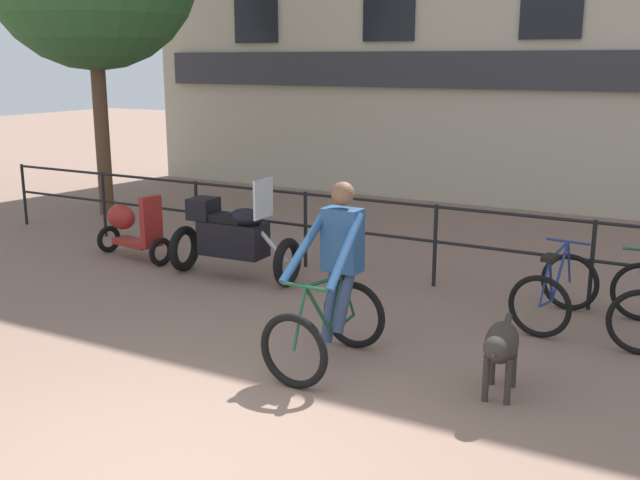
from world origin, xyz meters
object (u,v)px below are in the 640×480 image
cyclist_with_bike (333,284)px  parked_scooter (131,227)px  parked_bicycle_near_lamp (555,291)px  parked_motorcycle (233,236)px  dog (501,345)px

cyclist_with_bike → parked_scooter: cyclist_with_bike is taller
parked_bicycle_near_lamp → parked_motorcycle: bearing=9.1°
parked_motorcycle → parked_bicycle_near_lamp: bearing=-88.9°
parked_motorcycle → parked_bicycle_near_lamp: (4.04, 0.29, -0.20)m
parked_motorcycle → parked_bicycle_near_lamp: 4.06m
dog → parked_scooter: parked_scooter is taller
parked_motorcycle → parked_bicycle_near_lamp: size_ratio=1.49×
cyclist_with_bike → dog: size_ratio=1.75×
dog → parked_scooter: bearing=154.0°
parked_motorcycle → cyclist_with_bike: bearing=-129.5°
cyclist_with_bike → parked_motorcycle: bearing=144.9°
parked_motorcycle → dog: bearing=-117.1°
dog → parked_scooter: size_ratio=0.73×
parked_bicycle_near_lamp → parked_scooter: size_ratio=0.88×
cyclist_with_bike → parked_bicycle_near_lamp: 2.67m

